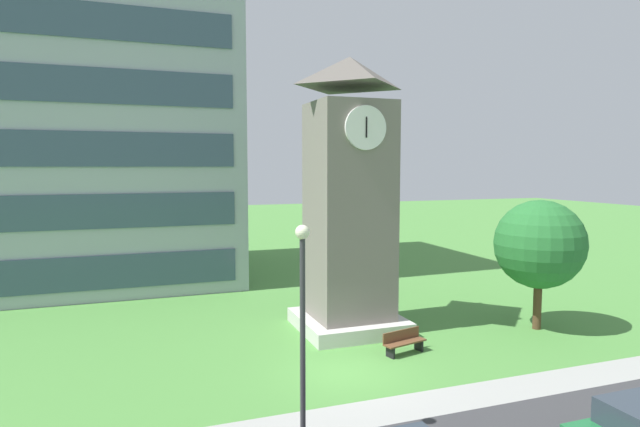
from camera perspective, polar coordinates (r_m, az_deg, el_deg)
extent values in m
plane|color=#4C893D|center=(19.22, 2.90, -16.64)|extent=(160.00, 160.00, 0.00)
cube|color=#9E9E99|center=(16.61, 7.32, -20.29)|extent=(120.00, 1.60, 0.01)
cube|color=#9EA8B2|center=(37.16, -26.01, 15.89)|extent=(19.75, 13.63, 28.80)
cube|color=#384C60|center=(30.12, -26.47, -6.00)|extent=(18.17, 0.10, 1.80)
cube|color=#384C60|center=(29.71, -26.71, 0.08)|extent=(18.17, 0.10, 1.80)
cube|color=#384C60|center=(29.63, -26.96, 6.26)|extent=(18.17, 0.10, 1.80)
cube|color=#384C60|center=(29.90, -27.21, 12.39)|extent=(18.17, 0.10, 1.80)
cube|color=#384C60|center=(30.50, -27.47, 18.35)|extent=(18.17, 0.10, 1.80)
cube|color=slate|center=(22.82, 3.14, -0.45)|extent=(3.20, 3.20, 9.82)
cube|color=beige|center=(23.71, 3.08, -11.61)|extent=(4.31, 4.31, 0.60)
pyramid|color=#5D5751|center=(23.06, 3.21, 15.00)|extent=(3.51, 3.51, 1.26)
cylinder|color=white|center=(21.25, 4.94, 9.21)|extent=(1.76, 0.12, 1.76)
cylinder|color=white|center=(23.46, 6.96, 8.80)|extent=(0.12, 1.76, 1.76)
cube|color=black|center=(21.20, 5.03, 9.64)|extent=(0.05, 0.08, 0.53)
cube|color=black|center=(21.18, 5.04, 9.22)|extent=(0.06, 0.04, 0.79)
cube|color=brown|center=(20.91, 9.14, -13.55)|extent=(1.86, 0.89, 0.06)
cube|color=brown|center=(20.99, 8.73, -12.81)|extent=(1.76, 0.47, 0.40)
cube|color=black|center=(20.53, 7.60, -14.56)|extent=(0.18, 0.44, 0.45)
cube|color=black|center=(21.45, 10.59, -13.72)|extent=(0.18, 0.44, 0.45)
cylinder|color=#333338|center=(13.59, -1.88, -14.00)|extent=(0.14, 0.14, 5.33)
sphere|color=#F2EFCC|center=(12.95, -1.91, -2.02)|extent=(0.36, 0.36, 0.36)
cylinder|color=#513823|center=(25.32, 22.38, -8.79)|extent=(0.36, 0.36, 2.41)
sphere|color=#276D30|center=(24.85, 22.58, -3.06)|extent=(3.85, 3.85, 3.85)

